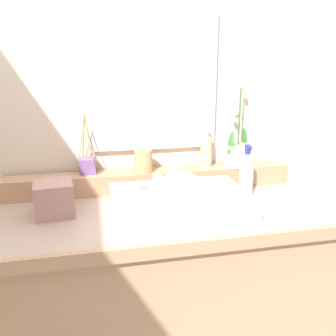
{
  "coord_description": "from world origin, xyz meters",
  "views": [
    {
      "loc": [
        -0.24,
        -1.21,
        1.4
      ],
      "look_at": [
        0.02,
        -0.01,
        1.04
      ],
      "focal_mm": 38.77,
      "sensor_mm": 36.0,
      "label": 1
    }
  ],
  "objects_px": {
    "tumbler_cup": "(143,161)",
    "soap_dispenser": "(206,151)",
    "sink_basin": "(180,203)",
    "soap_bar": "(140,184)",
    "tissue_box": "(54,199)",
    "reed_diffuser": "(88,165)",
    "lotion_bottle": "(246,173)",
    "potted_plant": "(237,152)"
  },
  "relations": [
    {
      "from": "tumbler_cup",
      "to": "soap_dispenser",
      "type": "bearing_deg",
      "value": 5.85
    },
    {
      "from": "soap_dispenser",
      "to": "sink_basin",
      "type": "bearing_deg",
      "value": -123.09
    },
    {
      "from": "sink_basin",
      "to": "tumbler_cup",
      "type": "relative_size",
      "value": 5.02
    },
    {
      "from": "soap_bar",
      "to": "tissue_box",
      "type": "height_order",
      "value": "tissue_box"
    },
    {
      "from": "reed_diffuser",
      "to": "tissue_box",
      "type": "relative_size",
      "value": 1.85
    },
    {
      "from": "sink_basin",
      "to": "lotion_bottle",
      "type": "height_order",
      "value": "lotion_bottle"
    },
    {
      "from": "lotion_bottle",
      "to": "tissue_box",
      "type": "height_order",
      "value": "lotion_bottle"
    },
    {
      "from": "soap_bar",
      "to": "lotion_bottle",
      "type": "height_order",
      "value": "lotion_bottle"
    },
    {
      "from": "soap_dispenser",
      "to": "tumbler_cup",
      "type": "height_order",
      "value": "soap_dispenser"
    },
    {
      "from": "sink_basin",
      "to": "tumbler_cup",
      "type": "xyz_separation_m",
      "value": [
        -0.09,
        0.26,
        0.09
      ]
    },
    {
      "from": "sink_basin",
      "to": "soap_bar",
      "type": "distance_m",
      "value": 0.17
    },
    {
      "from": "tumbler_cup",
      "to": "reed_diffuser",
      "type": "distance_m",
      "value": 0.23
    },
    {
      "from": "soap_bar",
      "to": "potted_plant",
      "type": "bearing_deg",
      "value": 20.81
    },
    {
      "from": "tissue_box",
      "to": "soap_dispenser",
      "type": "bearing_deg",
      "value": 18.49
    },
    {
      "from": "sink_basin",
      "to": "tumbler_cup",
      "type": "bearing_deg",
      "value": 109.55
    },
    {
      "from": "soap_bar",
      "to": "soap_dispenser",
      "type": "distance_m",
      "value": 0.37
    },
    {
      "from": "potted_plant",
      "to": "tumbler_cup",
      "type": "distance_m",
      "value": 0.41
    },
    {
      "from": "potted_plant",
      "to": "tumbler_cup",
      "type": "relative_size",
      "value": 3.66
    },
    {
      "from": "soap_dispenser",
      "to": "tissue_box",
      "type": "relative_size",
      "value": 1.27
    },
    {
      "from": "tumbler_cup",
      "to": "tissue_box",
      "type": "bearing_deg",
      "value": -152.44
    },
    {
      "from": "sink_basin",
      "to": "potted_plant",
      "type": "bearing_deg",
      "value": 39.74
    },
    {
      "from": "tissue_box",
      "to": "reed_diffuser",
      "type": "bearing_deg",
      "value": 60.43
    },
    {
      "from": "sink_basin",
      "to": "soap_dispenser",
      "type": "bearing_deg",
      "value": 56.91
    },
    {
      "from": "reed_diffuser",
      "to": "potted_plant",
      "type": "bearing_deg",
      "value": -1.64
    },
    {
      "from": "sink_basin",
      "to": "reed_diffuser",
      "type": "height_order",
      "value": "reed_diffuser"
    },
    {
      "from": "soap_bar",
      "to": "reed_diffuser",
      "type": "bearing_deg",
      "value": 134.1
    },
    {
      "from": "soap_dispenser",
      "to": "reed_diffuser",
      "type": "distance_m",
      "value": 0.5
    },
    {
      "from": "potted_plant",
      "to": "soap_dispenser",
      "type": "relative_size",
      "value": 2.08
    },
    {
      "from": "sink_basin",
      "to": "potted_plant",
      "type": "xyz_separation_m",
      "value": [
        0.32,
        0.27,
        0.1
      ]
    },
    {
      "from": "reed_diffuser",
      "to": "tissue_box",
      "type": "distance_m",
      "value": 0.25
    },
    {
      "from": "potted_plant",
      "to": "soap_bar",
      "type": "bearing_deg",
      "value": -159.19
    },
    {
      "from": "soap_dispenser",
      "to": "tumbler_cup",
      "type": "relative_size",
      "value": 1.76
    },
    {
      "from": "soap_bar",
      "to": "tumbler_cup",
      "type": "height_order",
      "value": "tumbler_cup"
    },
    {
      "from": "reed_diffuser",
      "to": "tissue_box",
      "type": "xyz_separation_m",
      "value": [
        -0.12,
        -0.21,
        -0.06
      ]
    },
    {
      "from": "reed_diffuser",
      "to": "soap_bar",
      "type": "bearing_deg",
      "value": -45.9
    },
    {
      "from": "soap_dispenser",
      "to": "lotion_bottle",
      "type": "xyz_separation_m",
      "value": [
        0.12,
        -0.16,
        -0.06
      ]
    },
    {
      "from": "sink_basin",
      "to": "soap_bar",
      "type": "xyz_separation_m",
      "value": [
        -0.13,
        0.1,
        0.05
      ]
    },
    {
      "from": "soap_bar",
      "to": "tissue_box",
      "type": "bearing_deg",
      "value": -176.57
    },
    {
      "from": "sink_basin",
      "to": "reed_diffuser",
      "type": "xyz_separation_m",
      "value": [
        -0.31,
        0.29,
        0.08
      ]
    },
    {
      "from": "soap_dispenser",
      "to": "tissue_box",
      "type": "xyz_separation_m",
      "value": [
        -0.62,
        -0.21,
        -0.09
      ]
    },
    {
      "from": "soap_bar",
      "to": "potted_plant",
      "type": "xyz_separation_m",
      "value": [
        0.45,
        0.17,
        0.06
      ]
    },
    {
      "from": "potted_plant",
      "to": "lotion_bottle",
      "type": "relative_size",
      "value": 1.68
    }
  ]
}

